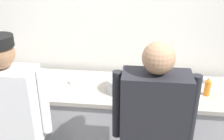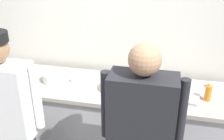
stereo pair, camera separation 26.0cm
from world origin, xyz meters
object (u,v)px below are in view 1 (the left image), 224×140
(squeeze_bottle_primary, at_px, (208,87))
(deli_cup, at_px, (13,86))
(ramekin_red_sauce, at_px, (151,92))
(plate_stack_front, at_px, (52,80))
(ramekin_orange_sauce, at_px, (26,84))
(ramekin_green_sauce, at_px, (74,81))
(chef_near_left, at_px, (14,130))
(sheet_tray, at_px, (178,89))
(ramekin_yellow_sauce, at_px, (208,80))
(mixing_bowl_steel, at_px, (122,85))
(chefs_knife, at_px, (17,75))

(squeeze_bottle_primary, distance_m, deli_cup, 1.89)
(squeeze_bottle_primary, xyz_separation_m, ramekin_red_sauce, (-0.53, -0.04, -0.07))
(plate_stack_front, height_order, ramekin_orange_sauce, plate_stack_front)
(squeeze_bottle_primary, height_order, ramekin_green_sauce, squeeze_bottle_primary)
(squeeze_bottle_primary, bearing_deg, plate_stack_front, 178.37)
(deli_cup, bearing_deg, chef_near_left, -64.77)
(sheet_tray, xyz_separation_m, ramekin_yellow_sauce, (0.33, 0.20, 0.01))
(chef_near_left, bearing_deg, deli_cup, 115.23)
(sheet_tray, relative_size, squeeze_bottle_primary, 2.23)
(chef_near_left, bearing_deg, plate_stack_front, 84.37)
(mixing_bowl_steel, xyz_separation_m, ramekin_orange_sauce, (-0.99, 0.00, -0.05))
(sheet_tray, bearing_deg, plate_stack_front, -179.03)
(chef_near_left, height_order, ramekin_red_sauce, chef_near_left)
(chefs_knife, bearing_deg, deli_cup, -69.85)
(ramekin_red_sauce, distance_m, deli_cup, 1.37)
(squeeze_bottle_primary, distance_m, chefs_knife, 2.02)
(mixing_bowl_steel, xyz_separation_m, sheet_tray, (0.55, 0.08, -0.06))
(sheet_tray, height_order, deli_cup, deli_cup)
(sheet_tray, relative_size, chefs_knife, 1.48)
(plate_stack_front, distance_m, chefs_knife, 0.50)
(deli_cup, bearing_deg, ramekin_red_sauce, 4.02)
(chef_near_left, distance_m, squeeze_bottle_primary, 1.77)
(chefs_knife, bearing_deg, squeeze_bottle_primary, -5.85)
(ramekin_red_sauce, bearing_deg, sheet_tray, 21.30)
(squeeze_bottle_primary, bearing_deg, mixing_bowl_steel, -179.03)
(ramekin_green_sauce, height_order, deli_cup, deli_cup)
(ramekin_orange_sauce, bearing_deg, sheet_tray, 2.85)
(ramekin_red_sauce, bearing_deg, ramekin_yellow_sauce, 27.26)
(squeeze_bottle_primary, height_order, ramekin_yellow_sauce, squeeze_bottle_primary)
(ramekin_orange_sauce, height_order, ramekin_green_sauce, ramekin_green_sauce)
(ramekin_orange_sauce, height_order, ramekin_red_sauce, same)
(sheet_tray, distance_m, ramekin_yellow_sauce, 0.39)
(chef_near_left, height_order, deli_cup, chef_near_left)
(plate_stack_front, bearing_deg, ramekin_red_sauce, -4.57)
(chef_near_left, bearing_deg, ramekin_yellow_sauce, 29.92)
(mixing_bowl_steel, xyz_separation_m, chefs_knife, (-1.20, 0.22, -0.06))
(plate_stack_front, bearing_deg, chef_near_left, -95.63)
(ramekin_orange_sauce, relative_size, ramekin_green_sauce, 0.91)
(ramekin_yellow_sauce, distance_m, ramekin_red_sauce, 0.67)
(ramekin_yellow_sauce, bearing_deg, sheet_tray, -148.41)
(sheet_tray, height_order, squeeze_bottle_primary, squeeze_bottle_primary)
(mixing_bowl_steel, relative_size, ramekin_red_sauce, 3.63)
(ramekin_yellow_sauce, height_order, ramekin_green_sauce, ramekin_green_sauce)
(squeeze_bottle_primary, height_order, deli_cup, squeeze_bottle_primary)
(chef_near_left, relative_size, mixing_bowl_steel, 5.36)
(sheet_tray, bearing_deg, chef_near_left, -150.50)
(chef_near_left, xyz_separation_m, sheet_tray, (1.36, 0.77, 0.03))
(squeeze_bottle_primary, height_order, ramekin_orange_sauce, squeeze_bottle_primary)
(ramekin_green_sauce, height_order, ramekin_red_sauce, ramekin_green_sauce)
(ramekin_green_sauce, relative_size, ramekin_red_sauce, 1.20)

